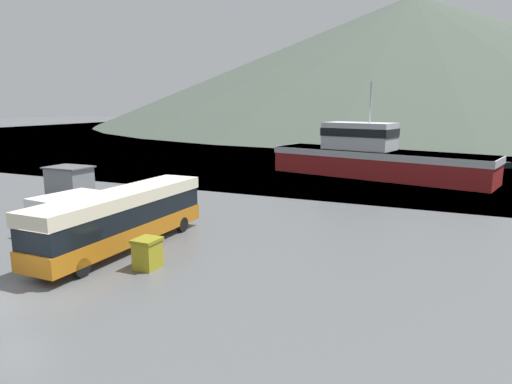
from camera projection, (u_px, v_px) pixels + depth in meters
name	position (u px, v px, depth m)	size (l,w,h in m)	color
ground_plane	(20.00, 301.00, 17.97)	(400.00, 400.00, 0.00)	#515456
water_surface	(408.00, 127.00, 146.14)	(240.00, 240.00, 0.00)	slate
hill_backdrop	(411.00, 60.00, 174.44)	(233.71, 233.71, 47.59)	#424C42
tour_bus	(122.00, 216.00, 24.19)	(2.49, 11.61, 3.12)	#B26614
delivery_van	(75.00, 210.00, 27.95)	(2.67, 6.00, 2.30)	silver
fishing_boat	(375.00, 157.00, 47.90)	(23.49, 10.33, 9.89)	maroon
storage_bin	(147.00, 253.00, 21.42)	(1.10, 1.23, 1.46)	olive
dock_kiosk	(70.00, 182.00, 37.41)	(3.44, 2.65, 2.59)	slate
small_boat	(486.00, 165.00, 54.99)	(5.61, 5.19, 0.70)	black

